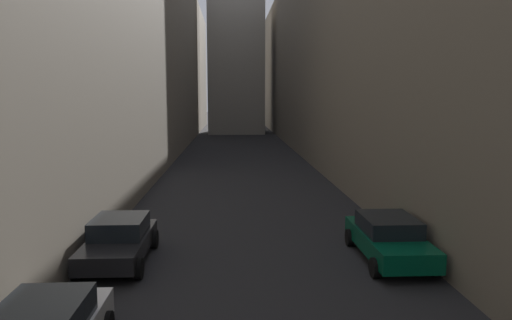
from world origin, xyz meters
The scene contains 5 objects.
ground_plane centered at (0.00, 48.00, 0.00)m, with size 264.00×264.00×0.00m, color #232326.
building_block_left centered at (-11.78, 50.00, 9.57)m, with size 12.57×108.00×19.14m, color gray.
building_block_right centered at (12.20, 50.00, 9.50)m, with size 13.40×108.00×19.00m, color #756B5B.
parked_car_left_far centered at (-4.40, 24.35, 0.75)m, with size 2.01×4.35×1.46m.
parked_car_right_far centered at (4.40, 24.16, 0.75)m, with size 2.04×4.59×1.44m.
Camera 1 is at (-0.75, 8.96, 5.35)m, focal length 33.97 mm.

